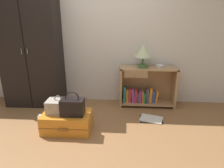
# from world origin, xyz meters

# --- Properties ---
(ground_plane) EXTENTS (9.00, 9.00, 0.00)m
(ground_plane) POSITION_xyz_m (0.00, 0.00, 0.00)
(ground_plane) COLOR olive
(back_wall) EXTENTS (6.40, 0.10, 2.60)m
(back_wall) POSITION_xyz_m (0.00, 1.50, 1.30)
(back_wall) COLOR silver
(back_wall) RESTS_ON ground_plane
(wardrobe) EXTENTS (1.02, 0.47, 2.07)m
(wardrobe) POSITION_xyz_m (-1.16, 1.20, 1.04)
(wardrobe) COLOR black
(wardrobe) RESTS_ON ground_plane
(bookshelf) EXTENTS (1.00, 0.35, 0.72)m
(bookshelf) POSITION_xyz_m (0.87, 1.27, 0.34)
(bookshelf) COLOR tan
(bookshelf) RESTS_ON ground_plane
(table_lamp) EXTENTS (0.28, 0.28, 0.41)m
(table_lamp) POSITION_xyz_m (0.80, 1.25, 1.00)
(table_lamp) COLOR #4C7542
(table_lamp) RESTS_ON bookshelf
(bowl) EXTENTS (0.14, 0.14, 0.04)m
(bowl) POSITION_xyz_m (1.10, 1.29, 0.75)
(bowl) COLOR silver
(bowl) RESTS_ON bookshelf
(suitcase_large) EXTENTS (0.69, 0.44, 0.28)m
(suitcase_large) POSITION_xyz_m (-0.33, 0.31, 0.14)
(suitcase_large) COLOR orange
(suitcase_large) RESTS_ON ground_plane
(train_case) EXTENTS (0.32, 0.25, 0.26)m
(train_case) POSITION_xyz_m (-0.44, 0.33, 0.37)
(train_case) COLOR #A89E8E
(train_case) RESTS_ON suitcase_large
(handbag) EXTENTS (0.32, 0.19, 0.35)m
(handbag) POSITION_xyz_m (-0.22, 0.27, 0.40)
(handbag) COLOR black
(handbag) RESTS_ON suitcase_large
(bottle) EXTENTS (0.07, 0.07, 0.19)m
(bottle) POSITION_xyz_m (-0.77, 0.40, 0.09)
(bottle) COLOR white
(bottle) RESTS_ON ground_plane
(open_book_on_floor) EXTENTS (0.41, 0.34, 0.02)m
(open_book_on_floor) POSITION_xyz_m (0.94, 0.70, 0.01)
(open_book_on_floor) COLOR white
(open_book_on_floor) RESTS_ON ground_plane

